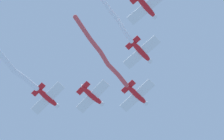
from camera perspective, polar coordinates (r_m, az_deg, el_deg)
The scene contains 7 objects.
airplane_lead at distance 85.67m, azimuth 3.09°, elevation -3.07°, with size 7.14×6.00×1.89m.
smoke_trail_lead at distance 83.89m, azimuth -1.41°, elevation 2.20°, with size 7.67×14.57×3.01m.
airplane_left_wing at distance 85.70m, azimuth -2.39°, elevation -3.20°, with size 7.04×6.07×1.89m.
airplane_right_wing at distance 83.29m, azimuth 3.62°, elevation 2.22°, with size 7.28×5.87×1.89m.
airplane_slot at distance 86.23m, azimuth -7.85°, elevation -3.38°, with size 7.13×6.01×1.89m.
smoke_trail_slot at distance 84.05m, azimuth -13.29°, elevation 1.83°, with size 8.92×16.38×2.79m.
airplane_trail at distance 81.08m, azimuth 4.21°, elevation 7.69°, with size 7.33×5.82×1.89m.
Camera 1 is at (-5.60, 34.62, 3.80)m, focal length 74.84 mm.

